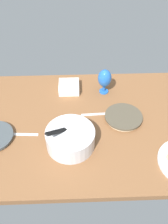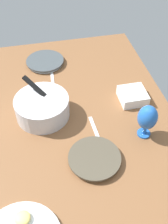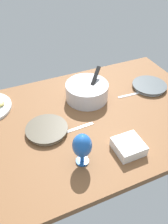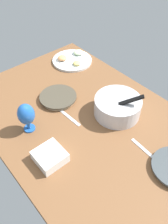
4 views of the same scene
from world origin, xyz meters
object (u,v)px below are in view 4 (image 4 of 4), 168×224
object	(u,v)px
dinner_plate_left	(58,97)
mixing_bowl	(118,106)
hurricane_glass_blue	(26,115)
fruit_platter	(72,60)
square_bowl_white	(50,156)

from	to	relation	value
dinner_plate_left	mixing_bowl	xyz separation A→B (cm)	(34.34, 19.92, 4.70)
dinner_plate_left	hurricane_glass_blue	world-z (taller)	hurricane_glass_blue
hurricane_glass_blue	dinner_plate_left	bearing A→B (deg)	109.98
dinner_plate_left	fruit_platter	size ratio (longest dim) A/B	0.78
hurricane_glass_blue	mixing_bowl	bearing A→B (deg)	63.33
mixing_bowl	fruit_platter	size ratio (longest dim) A/B	0.91
dinner_plate_left	fruit_platter	distance (cm)	46.46
fruit_platter	dinner_plate_left	bearing A→B (deg)	-49.91
dinner_plate_left	square_bowl_white	size ratio (longest dim) A/B	1.68
fruit_platter	square_bowl_white	distance (cm)	93.35
dinner_plate_left	square_bowl_white	world-z (taller)	square_bowl_white
mixing_bowl	square_bowl_white	bearing A→B (deg)	-88.56
dinner_plate_left	hurricane_glass_blue	size ratio (longest dim) A/B	1.29
dinner_plate_left	mixing_bowl	world-z (taller)	mixing_bowl
mixing_bowl	fruit_platter	world-z (taller)	mixing_bowl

